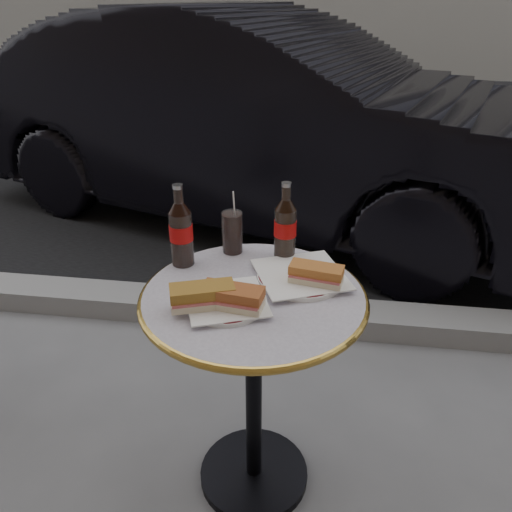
# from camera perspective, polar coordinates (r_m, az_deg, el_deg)

# --- Properties ---
(ground) EXTENTS (80.00, 80.00, 0.00)m
(ground) POSITION_cam_1_polar(r_m,az_deg,el_deg) (1.85, -0.23, -23.82)
(ground) COLOR slate
(ground) RESTS_ON ground
(asphalt_road) EXTENTS (40.00, 8.00, 0.00)m
(asphalt_road) POSITION_cam_1_polar(r_m,az_deg,el_deg) (6.31, 6.42, 14.45)
(asphalt_road) COLOR black
(asphalt_road) RESTS_ON ground
(curb) EXTENTS (40.00, 0.20, 0.12)m
(curb) POSITION_cam_1_polar(r_m,az_deg,el_deg) (2.48, 2.73, -6.63)
(curb) COLOR gray
(curb) RESTS_ON ground
(bistro_table) EXTENTS (0.62, 0.62, 0.73)m
(bistro_table) POSITION_cam_1_polar(r_m,az_deg,el_deg) (1.58, -0.26, -15.57)
(bistro_table) COLOR #BAB2C4
(bistro_table) RESTS_ON ground
(plate_left) EXTENTS (0.25, 0.25, 0.01)m
(plate_left) POSITION_cam_1_polar(r_m,az_deg,el_deg) (1.31, -3.41, -5.31)
(plate_left) COLOR white
(plate_left) RESTS_ON bistro_table
(plate_right) EXTENTS (0.30, 0.30, 0.01)m
(plate_right) POSITION_cam_1_polar(r_m,az_deg,el_deg) (1.42, 5.11, -2.38)
(plate_right) COLOR white
(plate_right) RESTS_ON bistro_table
(sandwich_left_a) EXTENTS (0.18, 0.12, 0.06)m
(sandwich_left_a) POSITION_cam_1_polar(r_m,az_deg,el_deg) (1.27, -6.13, -4.68)
(sandwich_left_a) COLOR olive
(sandwich_left_a) RESTS_ON plate_left
(sandwich_left_b) EXTENTS (0.17, 0.09, 0.05)m
(sandwich_left_b) POSITION_cam_1_polar(r_m,az_deg,el_deg) (1.26, -2.72, -4.85)
(sandwich_left_b) COLOR #9D5128
(sandwich_left_b) RESTS_ON plate_left
(sandwich_right) EXTENTS (0.15, 0.09, 0.05)m
(sandwich_right) POSITION_cam_1_polar(r_m,az_deg,el_deg) (1.37, 6.88, -2.18)
(sandwich_right) COLOR #B4682D
(sandwich_right) RESTS_ON plate_right
(cola_bottle_left) EXTENTS (0.07, 0.07, 0.25)m
(cola_bottle_left) POSITION_cam_1_polar(r_m,az_deg,el_deg) (1.46, -8.61, 3.48)
(cola_bottle_left) COLOR black
(cola_bottle_left) RESTS_ON bistro_table
(cola_bottle_right) EXTENTS (0.09, 0.09, 0.24)m
(cola_bottle_right) POSITION_cam_1_polar(r_m,az_deg,el_deg) (1.48, 3.38, 3.96)
(cola_bottle_right) COLOR black
(cola_bottle_right) RESTS_ON bistro_table
(cola_glass) EXTENTS (0.07, 0.07, 0.13)m
(cola_glass) POSITION_cam_1_polar(r_m,az_deg,el_deg) (1.54, -2.72, 2.72)
(cola_glass) COLOR black
(cola_glass) RESTS_ON bistro_table
(parked_car) EXTENTS (2.74, 4.48, 1.39)m
(parked_car) POSITION_cam_1_polar(r_m,az_deg,el_deg) (3.49, 0.45, 15.36)
(parked_car) COLOR black
(parked_car) RESTS_ON ground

